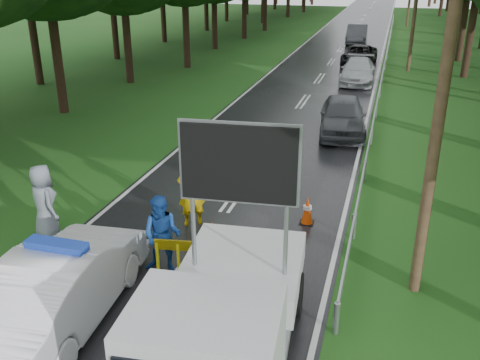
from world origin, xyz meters
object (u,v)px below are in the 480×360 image
(work_truck, at_px, (224,321))
(queue_car_third, at_px, (359,55))
(officer, at_px, (191,191))
(barrier, at_px, (210,253))
(civilian, at_px, (162,235))
(police_sedan, at_px, (62,285))
(queue_car_second, at_px, (358,71))
(queue_car_fourth, at_px, (357,34))
(queue_car_first, at_px, (343,116))

(work_truck, bearing_deg, queue_car_third, 85.04)
(work_truck, xyz_separation_m, officer, (-2.56, 5.23, -0.11))
(barrier, xyz_separation_m, officer, (-1.41, 2.58, 0.24))
(work_truck, height_order, civilian, work_truck)
(queue_car_third, bearing_deg, civilian, -92.09)
(police_sedan, height_order, civilian, civilian)
(queue_car_second, bearing_deg, officer, -98.92)
(queue_car_third, bearing_deg, barrier, -89.63)
(work_truck, xyz_separation_m, barrier, (-1.16, 2.65, -0.35))
(queue_car_third, relative_size, queue_car_fourth, 0.96)
(queue_car_third, bearing_deg, officer, -92.94)
(civilian, bearing_deg, officer, 90.88)
(police_sedan, height_order, queue_car_fourth, police_sedan)
(civilian, xyz_separation_m, queue_car_third, (2.34, 28.35, -0.30))
(civilian, bearing_deg, barrier, -12.98)
(work_truck, bearing_deg, barrier, 108.55)
(work_truck, distance_m, queue_car_fourth, 41.35)
(work_truck, bearing_deg, police_sedan, 165.54)
(officer, height_order, queue_car_second, officer)
(officer, bearing_deg, queue_car_fourth, -124.54)
(queue_car_third, bearing_deg, queue_car_first, -85.51)
(police_sedan, height_order, queue_car_second, police_sedan)
(queue_car_third, distance_m, queue_car_fourth, 10.19)
(queue_car_first, xyz_separation_m, queue_car_second, (-0.18, 10.47, -0.09))
(work_truck, distance_m, queue_car_second, 25.21)
(queue_car_third, xyz_separation_m, queue_car_fourth, (-0.97, 10.14, 0.15))
(barrier, relative_size, civilian, 1.32)
(police_sedan, xyz_separation_m, queue_car_first, (4.02, 14.15, -0.05))
(queue_car_third, bearing_deg, police_sedan, -93.87)
(officer, xyz_separation_m, civilian, (0.19, -2.38, -0.08))
(barrier, bearing_deg, officer, 109.81)
(queue_car_first, bearing_deg, queue_car_third, 85.51)
(civilian, relative_size, queue_car_third, 0.41)
(queue_car_second, bearing_deg, police_sedan, -99.56)
(queue_car_first, bearing_deg, work_truck, -98.31)
(police_sedan, distance_m, queue_car_third, 30.81)
(police_sedan, distance_m, civilian, 2.54)
(police_sedan, height_order, queue_car_first, police_sedan)
(barrier, height_order, queue_car_first, queue_car_first)
(barrier, distance_m, civilian, 1.24)
(civilian, bearing_deg, queue_car_fourth, 84.26)
(civilian, height_order, queue_car_second, civilian)
(officer, relative_size, queue_car_third, 0.44)
(police_sedan, xyz_separation_m, civilian, (1.14, 2.26, 0.12))
(police_sedan, xyz_separation_m, queue_car_third, (3.48, 30.62, -0.18))
(queue_car_second, xyz_separation_m, queue_car_third, (-0.36, 6.00, -0.04))
(work_truck, height_order, barrier, work_truck)
(queue_car_third, bearing_deg, work_truck, -87.32)
(queue_car_first, bearing_deg, queue_car_fourth, 86.88)
(police_sedan, height_order, queue_car_third, police_sedan)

